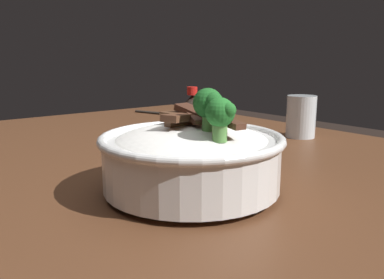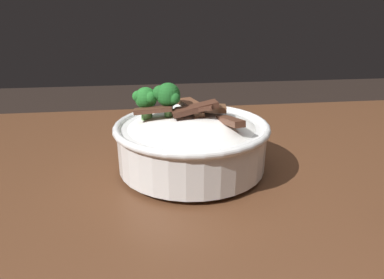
# 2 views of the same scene
# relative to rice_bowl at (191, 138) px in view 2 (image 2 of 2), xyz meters

# --- Properties ---
(dining_table) EXTENTS (1.42, 0.98, 0.82)m
(dining_table) POSITION_rel_rice_bowl_xyz_m (-0.14, 0.09, -0.16)
(dining_table) COLOR #56331E
(dining_table) RESTS_ON ground
(rice_bowl) EXTENTS (0.26, 0.26, 0.15)m
(rice_bowl) POSITION_rel_rice_bowl_xyz_m (0.00, 0.00, 0.00)
(rice_bowl) COLOR white
(rice_bowl) RESTS_ON dining_table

